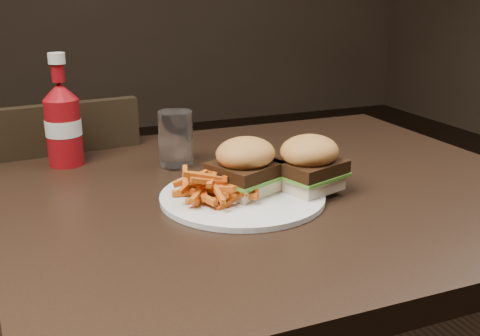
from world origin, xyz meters
name	(u,v)px	position (x,y,z in m)	size (l,w,h in m)	color
dining_table	(196,205)	(0.00, 0.00, 0.73)	(1.20, 0.80, 0.04)	black
chair_far	(48,261)	(-0.22, 0.50, 0.43)	(0.39, 0.39, 0.04)	black
plate	(242,197)	(0.06, -0.05, 0.76)	(0.26, 0.26, 0.01)	white
sandwich_half_a	(245,185)	(0.07, -0.04, 0.77)	(0.09, 0.08, 0.02)	#F6E7BA
sandwich_half_b	(308,182)	(0.17, -0.07, 0.77)	(0.09, 0.08, 0.02)	beige
fries_pile	(212,184)	(0.01, -0.05, 0.78)	(0.11, 0.11, 0.04)	orange
ketchup_bottle	(64,134)	(-0.18, 0.25, 0.81)	(0.07, 0.07, 0.13)	maroon
tumbler	(176,138)	(0.01, 0.16, 0.81)	(0.06, 0.06, 0.10)	white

